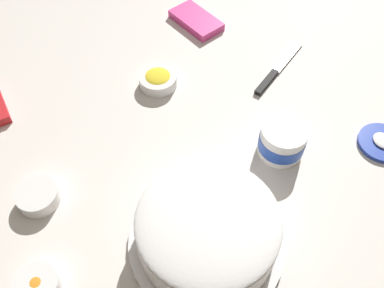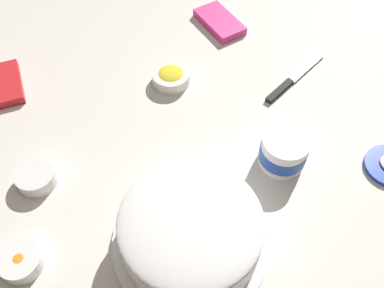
{
  "view_description": "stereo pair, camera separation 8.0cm",
  "coord_description": "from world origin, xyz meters",
  "views": [
    {
      "loc": [
        0.58,
        -0.31,
        0.78
      ],
      "look_at": [
        0.11,
        -0.04,
        0.04
      ],
      "focal_mm": 39.55,
      "sensor_mm": 36.0,
      "label": 1
    },
    {
      "loc": [
        0.62,
        -0.24,
        0.78
      ],
      "look_at": [
        0.11,
        -0.04,
        0.04
      ],
      "focal_mm": 39.55,
      "sensor_mm": 36.0,
      "label": 2
    }
  ],
  "objects": [
    {
      "name": "ground_plane",
      "position": [
        0.0,
        0.0,
        0.0
      ],
      "size": [
        1.54,
        1.54,
        0.0
      ],
      "primitive_type": "plane",
      "color": "silver"
    },
    {
      "name": "frosted_cake",
      "position": [
        0.31,
        -0.12,
        0.05
      ],
      "size": [
        0.3,
        0.3,
        0.11
      ],
      "color": "white",
      "rests_on": "ground_plane"
    },
    {
      "name": "frosting_tub",
      "position": [
        0.2,
        0.13,
        0.04
      ],
      "size": [
        0.1,
        0.1,
        0.08
      ],
      "color": "white",
      "rests_on": "ground_plane"
    },
    {
      "name": "frosting_tub_lid",
      "position": [
        0.3,
        0.35,
        0.01
      ],
      "size": [
        0.11,
        0.11,
        0.02
      ],
      "color": "#233DAD",
      "rests_on": "ground_plane"
    },
    {
      "name": "spreading_knife",
      "position": [
        -0.01,
        0.27,
        0.01
      ],
      "size": [
        0.12,
        0.22,
        0.01
      ],
      "color": "silver",
      "rests_on": "ground_plane"
    },
    {
      "name": "sprinkle_bowl_orange",
      "position": [
        0.23,
        -0.43,
        0.02
      ],
      "size": [
        0.08,
        0.08,
        0.03
      ],
      "color": "white",
      "rests_on": "ground_plane"
    },
    {
      "name": "sprinkle_bowl_rainbow",
      "position": [
        0.06,
        -0.38,
        0.02
      ],
      "size": [
        0.09,
        0.09,
        0.03
      ],
      "color": "white",
      "rests_on": "ground_plane"
    },
    {
      "name": "sprinkle_bowl_yellow",
      "position": [
        -0.12,
        -0.01,
        0.02
      ],
      "size": [
        0.1,
        0.1,
        0.04
      ],
      "color": "white",
      "rests_on": "ground_plane"
    },
    {
      "name": "candy_box_lower",
      "position": [
        -0.29,
        0.19,
        0.01
      ],
      "size": [
        0.17,
        0.11,
        0.02
      ],
      "primitive_type": "cube",
      "rotation": [
        0.0,
        0.0,
        0.19
      ],
      "color": "#E53D8E",
      "rests_on": "ground_plane"
    }
  ]
}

